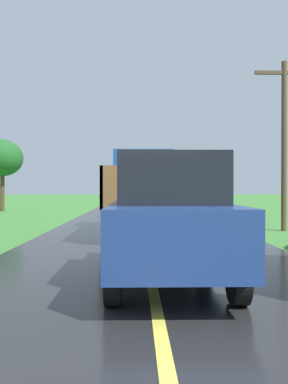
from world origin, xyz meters
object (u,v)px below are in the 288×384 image
Objects in this scene: banana_truck_near at (143,190)px; utility_pole_roadside at (284,138)px; roadside_tree_far_left at (2,158)px; following_car at (168,217)px.

banana_truck_near is 5.39m from utility_pole_roadside.
roadside_tree_far_left is (-14.20, 12.49, 0.22)m from utility_pole_roadside.
banana_truck_near is 16.11m from roadside_tree_far_left.
banana_truck_near is at bearing -173.33° from utility_pole_roadside.
following_car is at bearing -65.24° from roadside_tree_far_left.
banana_truck_near is at bearing 91.91° from following_car.
roadside_tree_far_left is at bearing 125.04° from banana_truck_near.
roadside_tree_far_left is 1.16× the size of following_car.
banana_truck_near is 7.36m from following_car.
utility_pole_roadside reaches higher than banana_truck_near.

